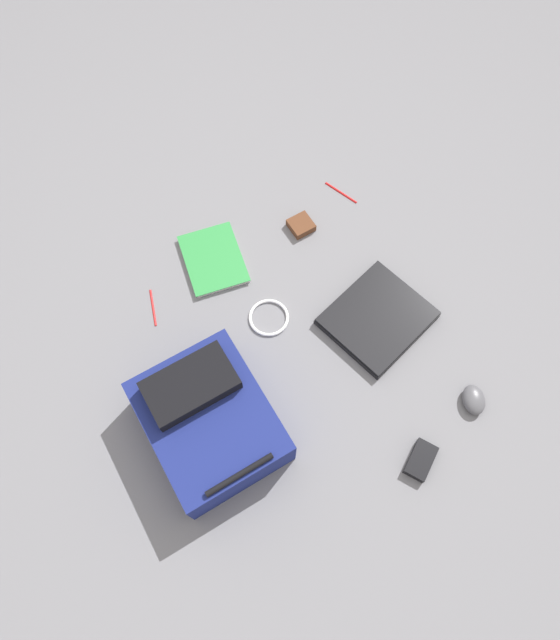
# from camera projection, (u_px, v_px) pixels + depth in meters

# --- Properties ---
(ground_plane) EXTENTS (3.77, 3.77, 0.00)m
(ground_plane) POSITION_uv_depth(u_px,v_px,m) (288.00, 327.00, 1.84)
(ground_plane) COLOR slate
(backpack) EXTENTS (0.44, 0.49, 0.20)m
(backpack) POSITION_uv_depth(u_px,v_px,m) (209.00, 420.00, 1.63)
(backpack) COLOR navy
(backpack) RESTS_ON ground_plane
(laptop) EXTENTS (0.41, 0.40, 0.03)m
(laptop) POSITION_uv_depth(u_px,v_px,m) (377.00, 318.00, 1.84)
(laptop) COLOR black
(laptop) RESTS_ON ground_plane
(book_manual) EXTENTS (0.22, 0.27, 0.02)m
(book_manual) POSITION_uv_depth(u_px,v_px,m) (213.00, 259.00, 1.94)
(book_manual) COLOR silver
(book_manual) RESTS_ON ground_plane
(computer_mouse) EXTENTS (0.08, 0.10, 0.04)m
(computer_mouse) POSITION_uv_depth(u_px,v_px,m) (474.00, 400.00, 1.72)
(computer_mouse) COLOR #4C4C51
(computer_mouse) RESTS_ON ground_plane
(cable_coil) EXTENTS (0.13, 0.13, 0.01)m
(cable_coil) POSITION_uv_depth(u_px,v_px,m) (269.00, 318.00, 1.85)
(cable_coil) COLOR silver
(cable_coil) RESTS_ON ground_plane
(power_brick) EXTENTS (0.12, 0.13, 0.03)m
(power_brick) POSITION_uv_depth(u_px,v_px,m) (421.00, 460.00, 1.66)
(power_brick) COLOR black
(power_brick) RESTS_ON ground_plane
(pen_black) EXTENTS (0.09, 0.11, 0.01)m
(pen_black) POSITION_uv_depth(u_px,v_px,m) (341.00, 192.00, 2.06)
(pen_black) COLOR red
(pen_black) RESTS_ON ground_plane
(pen_blue) EXTENTS (0.01, 0.13, 0.01)m
(pen_blue) POSITION_uv_depth(u_px,v_px,m) (153.00, 307.00, 1.87)
(pen_blue) COLOR red
(pen_blue) RESTS_ON ground_plane
(earbud_pouch) EXTENTS (0.10, 0.10, 0.03)m
(earbud_pouch) POSITION_uv_depth(u_px,v_px,m) (301.00, 225.00, 1.99)
(earbud_pouch) COLOR #59331E
(earbud_pouch) RESTS_ON ground_plane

